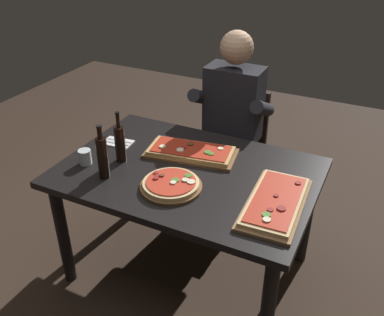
# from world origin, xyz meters

# --- Properties ---
(ground_plane) EXTENTS (6.40, 6.40, 0.00)m
(ground_plane) POSITION_xyz_m (0.00, 0.00, 0.00)
(ground_plane) COLOR #38281E
(dining_table) EXTENTS (1.40, 0.96, 0.74)m
(dining_table) POSITION_xyz_m (0.00, 0.00, 0.64)
(dining_table) COLOR black
(dining_table) RESTS_ON ground_plane
(pizza_rectangular_front) EXTENTS (0.56, 0.33, 0.05)m
(pizza_rectangular_front) POSITION_xyz_m (-0.06, 0.16, 0.76)
(pizza_rectangular_front) COLOR brown
(pizza_rectangular_front) RESTS_ON dining_table
(pizza_rectangular_left) EXTENTS (0.29, 0.55, 0.05)m
(pizza_rectangular_left) POSITION_xyz_m (0.53, -0.11, 0.76)
(pizza_rectangular_left) COLOR olive
(pizza_rectangular_left) RESTS_ON dining_table
(pizza_round_far) EXTENTS (0.32, 0.32, 0.05)m
(pizza_round_far) POSITION_xyz_m (-0.00, -0.20, 0.76)
(pizza_round_far) COLOR brown
(pizza_round_far) RESTS_ON dining_table
(wine_bottle_dark) EXTENTS (0.06, 0.06, 0.31)m
(wine_bottle_dark) POSITION_xyz_m (-0.37, -0.26, 0.87)
(wine_bottle_dark) COLOR black
(wine_bottle_dark) RESTS_ON dining_table
(oil_bottle_amber) EXTENTS (0.06, 0.06, 0.30)m
(oil_bottle_amber) POSITION_xyz_m (-0.39, -0.08, 0.85)
(oil_bottle_amber) COLOR black
(oil_bottle_amber) RESTS_ON dining_table
(tumbler_near_camera) EXTENTS (0.07, 0.07, 0.09)m
(tumbler_near_camera) POSITION_xyz_m (-0.55, -0.20, 0.78)
(tumbler_near_camera) COLOR silver
(tumbler_near_camera) RESTS_ON dining_table
(napkin_cutlery_set) EXTENTS (0.19, 0.13, 0.01)m
(napkin_cutlery_set) POSITION_xyz_m (-0.53, 0.09, 0.74)
(napkin_cutlery_set) COLOR white
(napkin_cutlery_set) RESTS_ON dining_table
(diner_chair) EXTENTS (0.44, 0.44, 0.87)m
(diner_chair) POSITION_xyz_m (-0.04, 0.86, 0.49)
(diner_chair) COLOR black
(diner_chair) RESTS_ON ground_plane
(seated_diner) EXTENTS (0.53, 0.41, 1.33)m
(seated_diner) POSITION_xyz_m (-0.04, 0.74, 0.74)
(seated_diner) COLOR #23232D
(seated_diner) RESTS_ON ground_plane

